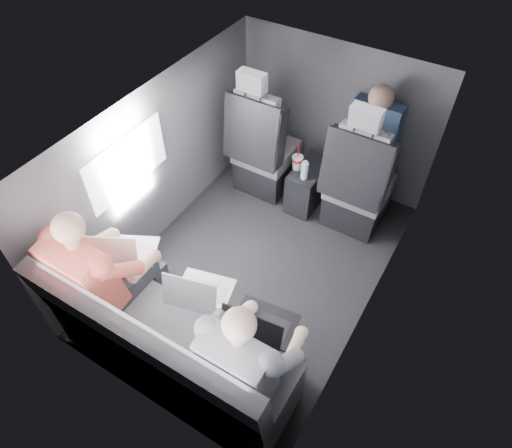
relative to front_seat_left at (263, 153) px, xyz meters
The scene contains 20 objects.
floor 1.03m from the front_seat_left, 61.81° to the right, with size 2.60×2.60×0.00m, color black.
ceiling 1.34m from the front_seat_left, 61.81° to the right, with size 2.60×2.60×0.00m, color #B2B2AD.
panel_left 0.99m from the front_seat_left, 118.19° to the right, with size 0.02×2.60×1.35m, color #56565B.
panel_right 1.61m from the front_seat_left, 31.88° to the right, with size 0.02×2.60×1.35m, color #56565B.
panel_front 0.70m from the front_seat_left, 45.65° to the left, with size 1.80×0.02×1.35m, color #56565B.
panel_back 2.20m from the front_seat_left, 78.12° to the right, with size 1.80×0.02×1.35m, color #56565B.
side_window 1.32m from the front_seat_left, 110.67° to the right, with size 0.02×0.75×0.42m, color white.
seatbelt 1.00m from the front_seat_left, 10.68° to the right, with size 0.05×0.01×0.65m, color black.
front_seat_left is the anchor object (origin of this frame).
front_seat_right 0.90m from the front_seat_left, ahead, with size 0.52×0.58×1.26m.
center_console 0.49m from the front_seat_left, ahead, with size 0.24×0.48×0.41m.
rear_bench 1.96m from the front_seat_left, 76.69° to the right, with size 1.60×0.57×0.92m.
soda_cup 0.37m from the front_seat_left, ahead, with size 0.10×0.10×0.29m.
water_bottle 0.48m from the front_seat_left, 12.89° to the right, with size 0.06×0.06×0.18m.
laptop_white 1.63m from the front_seat_left, 93.74° to the right, with size 0.41×0.45×0.25m.
laptop_silver 1.70m from the front_seat_left, 72.73° to the right, with size 0.38×0.38×0.24m.
laptop_black 1.89m from the front_seat_left, 60.08° to the right, with size 0.39×0.36×0.26m.
passenger_rear_left 1.82m from the front_seat_left, 92.94° to the right, with size 0.51×0.63×1.23m.
passenger_rear_right 2.07m from the front_seat_left, 61.21° to the right, with size 0.48×0.60×1.18m.
passenger_front_right 0.96m from the front_seat_left, 16.64° to the left, with size 0.39×0.39×0.76m.
Camera 1 is at (1.17, -1.96, 2.94)m, focal length 32.00 mm.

